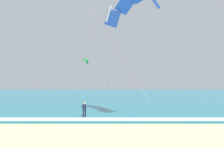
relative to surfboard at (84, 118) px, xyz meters
name	(u,v)px	position (x,y,z in m)	size (l,w,h in m)	color
sea	(101,93)	(-1.17, 57.31, 0.07)	(200.00, 120.00, 0.20)	teal
surf_foam	(69,119)	(-1.17, -1.69, 0.19)	(200.00, 1.75, 0.04)	white
surfboard	(84,118)	(0.00, 0.00, 0.00)	(0.84, 1.47, 0.09)	#239EC6
kitesurfer	(84,109)	(-0.01, 0.02, 0.91)	(0.62, 0.62, 1.69)	#191E38
kite_primary	(132,2)	(5.26, 3.07, 13.29)	(7.68, 8.84, 13.61)	blue
kite_distant	(85,60)	(-4.14, 33.88, 9.99)	(1.15, 4.13, 1.49)	green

